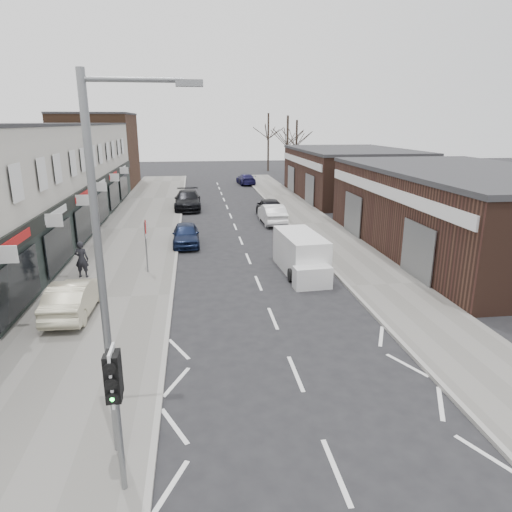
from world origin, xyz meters
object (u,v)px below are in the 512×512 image
object	(u,v)px
parked_car_left_a	(186,234)
parked_car_right_a	(272,214)
warning_sign	(146,231)
parked_car_right_c	(246,179)
parked_car_right_b	(270,207)
street_lamp	(108,257)
sedan_on_pavement	(73,297)
white_van	(301,255)
parked_car_left_b	(188,200)
pedestrian	(82,259)
traffic_light	(115,388)

from	to	relation	value
parked_car_left_a	parked_car_right_a	bearing A→B (deg)	40.41
warning_sign	parked_car_left_a	size ratio (longest dim) A/B	0.69
warning_sign	parked_car_right_c	xyz separation A→B (m)	(8.53, 32.88, -1.56)
warning_sign	parked_car_right_c	bearing A→B (deg)	75.45
parked_car_right_a	parked_car_right_b	bearing A→B (deg)	-95.77
warning_sign	parked_car_right_b	distance (m)	15.54
street_lamp	warning_sign	xyz separation A→B (m)	(-0.63, 12.80, -2.42)
sedan_on_pavement	parked_car_right_b	distance (m)	20.79
parked_car_left_a	white_van	bearing A→B (deg)	-47.46
street_lamp	parked_car_left_b	distance (m)	30.49
pedestrian	parked_car_left_a	size ratio (longest dim) A/B	0.45
street_lamp	parked_car_right_c	xyz separation A→B (m)	(7.90, 45.68, -3.98)
traffic_light	parked_car_left_a	xyz separation A→B (m)	(1.00, 19.39, -1.75)
sedan_on_pavement	parked_car_left_a	size ratio (longest dim) A/B	1.03
pedestrian	parked_car_left_b	bearing A→B (deg)	-97.01
street_lamp	white_van	size ratio (longest dim) A/B	1.59
parked_car_right_b	parked_car_right_c	xyz separation A→B (m)	(0.37, 19.74, -0.13)
street_lamp	parked_car_right_c	size ratio (longest dim) A/B	1.81
sedan_on_pavement	parked_car_right_c	distance (m)	39.22
pedestrian	parked_car_right_c	world-z (taller)	pedestrian
traffic_light	parked_car_left_a	distance (m)	19.49
traffic_light	parked_car_right_b	bearing A→B (deg)	74.75
white_van	parked_car_right_c	distance (m)	33.60
parked_car_right_a	street_lamp	bearing A→B (deg)	71.39
parked_car_left_b	street_lamp	bearing A→B (deg)	-92.28
parked_car_right_a	parked_car_right_c	distance (m)	22.08
street_lamp	parked_car_right_a	xyz separation A→B (m)	(7.35, 23.60, -3.90)
parked_car_left_a	street_lamp	bearing A→B (deg)	-94.22
parked_car_right_b	parked_car_right_c	world-z (taller)	parked_car_right_b
parked_car_right_a	sedan_on_pavement	bearing A→B (deg)	55.18
traffic_light	street_lamp	size ratio (longest dim) A/B	0.39
street_lamp	pedestrian	distance (m)	13.47
white_van	parked_car_left_b	bearing A→B (deg)	103.40
parked_car_left_b	parked_car_right_c	bearing A→B (deg)	66.18
street_lamp	traffic_light	bearing A→B (deg)	-84.12
warning_sign	parked_car_left_b	xyz separation A→B (m)	(1.76, 17.43, -1.42)
white_van	parked_car_right_b	world-z (taller)	white_van
street_lamp	parked_car_right_c	distance (m)	46.52
sedan_on_pavement	parked_car_right_c	xyz separation A→B (m)	(10.88, 37.68, -0.15)
street_lamp	parked_car_right_b	size ratio (longest dim) A/B	1.77
pedestrian	parked_car_right_c	bearing A→B (deg)	-101.16
traffic_light	pedestrian	distance (m)	14.25
street_lamp	parked_car_left_b	size ratio (longest dim) A/B	1.48
pedestrian	parked_car_left_b	size ratio (longest dim) A/B	0.32
parked_car_right_a	pedestrian	bearing A→B (deg)	44.10
white_van	sedan_on_pavement	bearing A→B (deg)	-161.44
warning_sign	parked_car_right_c	distance (m)	34.00
warning_sign	parked_car_left_b	bearing A→B (deg)	84.24
street_lamp	parked_car_right_c	bearing A→B (deg)	80.19
parked_car_right_c	parked_car_left_a	bearing A→B (deg)	71.78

